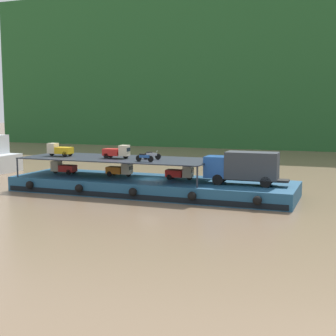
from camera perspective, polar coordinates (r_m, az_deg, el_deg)
name	(u,v)px	position (r m, az deg, el deg)	size (l,w,h in m)	color
ground_plane	(151,193)	(48.31, -2.10, -3.08)	(400.00, 400.00, 0.00)	#7F664C
hillside_far_bank	(268,58)	(116.30, 11.95, 12.85)	(131.17, 29.61, 36.34)	#235628
cargo_barge	(151,186)	(48.14, -2.12, -2.21)	(29.11, 8.70, 1.50)	navy
covered_lorry	(243,167)	(44.70, 9.10, 0.15)	(7.90, 2.44, 3.10)	#1E4C99
cargo_rack	(117,159)	(49.43, -6.18, 1.14)	(19.91, 7.27, 2.00)	#232833
mini_truck_lower_stern	(63,168)	(52.98, -12.53, 0.06)	(2.80, 1.30, 1.38)	red
mini_truck_lower_aft	(120,170)	(50.08, -5.83, -0.21)	(2.74, 1.21, 1.38)	orange
mini_truck_lower_mid	(180,173)	(47.44, 1.47, -0.58)	(2.77, 1.26, 1.38)	red
mini_truck_upper_stern	(60,150)	(52.38, -12.95, 2.16)	(2.76, 1.23, 1.38)	gold
mini_truck_upper_mid	(117,152)	(49.01, -6.19, 1.98)	(2.79, 1.28, 1.38)	red
motorcycle_upper_port	(144,157)	(45.67, -2.86, 1.31)	(1.90, 0.55, 0.87)	black
motorcycle_upper_centre	(152,155)	(47.72, -1.99, 1.56)	(1.90, 0.55, 0.87)	black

